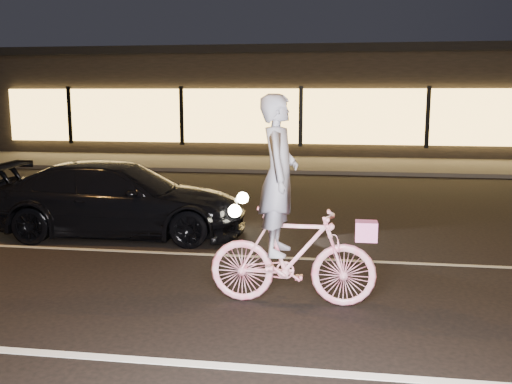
# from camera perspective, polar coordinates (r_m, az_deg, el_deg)

# --- Properties ---
(ground) EXTENTS (90.00, 90.00, 0.00)m
(ground) POSITION_cam_1_polar(r_m,az_deg,el_deg) (6.83, -4.87, -11.06)
(ground) COLOR black
(ground) RESTS_ON ground
(lane_stripe_near) EXTENTS (60.00, 0.12, 0.01)m
(lane_stripe_near) POSITION_cam_1_polar(r_m,az_deg,el_deg) (5.50, -8.64, -16.46)
(lane_stripe_near) COLOR silver
(lane_stripe_near) RESTS_ON ground
(lane_stripe_far) EXTENTS (60.00, 0.10, 0.01)m
(lane_stripe_far) POSITION_cam_1_polar(r_m,az_deg,el_deg) (8.69, -1.80, -6.40)
(lane_stripe_far) COLOR gray
(lane_stripe_far) RESTS_ON ground
(sidewalk) EXTENTS (30.00, 4.00, 0.12)m
(sidewalk) POSITION_cam_1_polar(r_m,az_deg,el_deg) (19.41, 4.05, 2.79)
(sidewalk) COLOR #383533
(sidewalk) RESTS_ON ground
(storefront) EXTENTS (25.40, 8.42, 4.20)m
(storefront) POSITION_cam_1_polar(r_m,az_deg,el_deg) (25.22, 5.21, 9.15)
(storefront) COLOR black
(storefront) RESTS_ON ground
(cyclist) EXTENTS (1.93, 0.66, 2.43)m
(cyclist) POSITION_cam_1_polar(r_m,az_deg,el_deg) (6.56, 3.29, -4.00)
(cyclist) COLOR #FF3469
(cyclist) RESTS_ON ground
(sedan) EXTENTS (4.46, 2.04, 1.26)m
(sedan) POSITION_cam_1_polar(r_m,az_deg,el_deg) (10.12, -13.47, -0.69)
(sedan) COLOR black
(sedan) RESTS_ON ground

